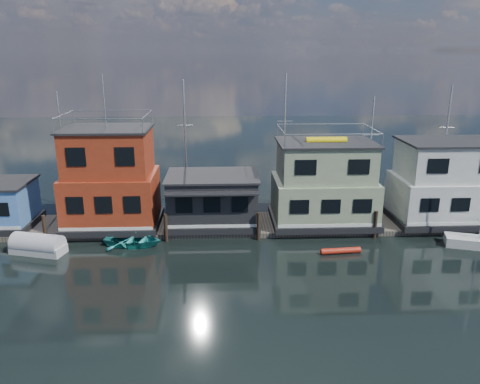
{
  "coord_description": "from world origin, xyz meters",
  "views": [
    {
      "loc": [
        0.24,
        -23.94,
        13.9
      ],
      "look_at": [
        1.71,
        12.0,
        3.0
      ],
      "focal_mm": 35.0,
      "sensor_mm": 36.0,
      "label": 1
    }
  ],
  "objects_px": {
    "houseboat_red": "(111,180)",
    "houseboat_white": "(446,183)",
    "houseboat_dark": "(213,199)",
    "red_kayak": "(341,251)",
    "houseboat_green": "(324,184)",
    "day_sailer": "(479,242)",
    "tarp_runabout": "(38,245)",
    "dinghy_teal": "(133,240)"
  },
  "relations": [
    {
      "from": "houseboat_dark",
      "to": "dinghy_teal",
      "type": "distance_m",
      "value": 7.1
    },
    {
      "from": "houseboat_white",
      "to": "tarp_runabout",
      "type": "xyz_separation_m",
      "value": [
        -31.42,
        -4.58,
        -2.96
      ]
    },
    {
      "from": "dinghy_teal",
      "to": "red_kayak",
      "type": "bearing_deg",
      "value": -86.64
    },
    {
      "from": "houseboat_red",
      "to": "day_sailer",
      "type": "height_order",
      "value": "houseboat_red"
    },
    {
      "from": "houseboat_red",
      "to": "houseboat_dark",
      "type": "relative_size",
      "value": 1.6
    },
    {
      "from": "houseboat_green",
      "to": "dinghy_teal",
      "type": "xyz_separation_m",
      "value": [
        -14.87,
        -3.49,
        -3.11
      ]
    },
    {
      "from": "houseboat_green",
      "to": "tarp_runabout",
      "type": "bearing_deg",
      "value": -167.92
    },
    {
      "from": "houseboat_red",
      "to": "dinghy_teal",
      "type": "xyz_separation_m",
      "value": [
        2.13,
        -3.49,
        -3.66
      ]
    },
    {
      "from": "day_sailer",
      "to": "houseboat_white",
      "type": "bearing_deg",
      "value": 114.91
    },
    {
      "from": "houseboat_red",
      "to": "red_kayak",
      "type": "height_order",
      "value": "houseboat_red"
    },
    {
      "from": "houseboat_red",
      "to": "houseboat_dark",
      "type": "xyz_separation_m",
      "value": [
        8.0,
        -0.02,
        -1.69
      ]
    },
    {
      "from": "day_sailer",
      "to": "red_kayak",
      "type": "bearing_deg",
      "value": -158.47
    },
    {
      "from": "dinghy_teal",
      "to": "tarp_runabout",
      "type": "xyz_separation_m",
      "value": [
        -6.55,
        -1.09,
        0.14
      ]
    },
    {
      "from": "houseboat_dark",
      "to": "red_kayak",
      "type": "relative_size",
      "value": 2.56
    },
    {
      "from": "red_kayak",
      "to": "day_sailer",
      "type": "distance_m",
      "value": 10.46
    },
    {
      "from": "tarp_runabout",
      "to": "houseboat_green",
      "type": "bearing_deg",
      "value": 27.18
    },
    {
      "from": "houseboat_dark",
      "to": "red_kayak",
      "type": "bearing_deg",
      "value": -31.12
    },
    {
      "from": "day_sailer",
      "to": "tarp_runabout",
      "type": "height_order",
      "value": "day_sailer"
    },
    {
      "from": "houseboat_red",
      "to": "day_sailer",
      "type": "distance_m",
      "value": 28.28
    },
    {
      "from": "dinghy_teal",
      "to": "tarp_runabout",
      "type": "relative_size",
      "value": 1.04
    },
    {
      "from": "houseboat_green",
      "to": "houseboat_dark",
      "type": "bearing_deg",
      "value": -179.88
    },
    {
      "from": "houseboat_dark",
      "to": "red_kayak",
      "type": "distance_m",
      "value": 10.95
    },
    {
      "from": "houseboat_green",
      "to": "houseboat_white",
      "type": "height_order",
      "value": "houseboat_green"
    },
    {
      "from": "houseboat_white",
      "to": "tarp_runabout",
      "type": "height_order",
      "value": "houseboat_white"
    },
    {
      "from": "houseboat_dark",
      "to": "houseboat_white",
      "type": "height_order",
      "value": "houseboat_white"
    },
    {
      "from": "tarp_runabout",
      "to": "day_sailer",
      "type": "bearing_deg",
      "value": 14.61
    },
    {
      "from": "red_kayak",
      "to": "dinghy_teal",
      "type": "bearing_deg",
      "value": 167.19
    },
    {
      "from": "day_sailer",
      "to": "tarp_runabout",
      "type": "relative_size",
      "value": 1.78
    },
    {
      "from": "red_kayak",
      "to": "day_sailer",
      "type": "height_order",
      "value": "day_sailer"
    },
    {
      "from": "houseboat_white",
      "to": "day_sailer",
      "type": "height_order",
      "value": "day_sailer"
    },
    {
      "from": "dinghy_teal",
      "to": "red_kayak",
      "type": "xyz_separation_m",
      "value": [
        15.05,
        -2.07,
        -0.23
      ]
    },
    {
      "from": "red_kayak",
      "to": "tarp_runabout",
      "type": "relative_size",
      "value": 0.71
    },
    {
      "from": "houseboat_green",
      "to": "houseboat_white",
      "type": "distance_m",
      "value": 10.0
    },
    {
      "from": "houseboat_white",
      "to": "houseboat_red",
      "type": "bearing_deg",
      "value": -180.0
    },
    {
      "from": "day_sailer",
      "to": "houseboat_dark",
      "type": "bearing_deg",
      "value": -176.18
    },
    {
      "from": "houseboat_red",
      "to": "houseboat_white",
      "type": "distance_m",
      "value": 27.01
    },
    {
      "from": "dinghy_teal",
      "to": "day_sailer",
      "type": "bearing_deg",
      "value": -81.89
    },
    {
      "from": "houseboat_green",
      "to": "day_sailer",
      "type": "distance_m",
      "value": 12.09
    },
    {
      "from": "houseboat_red",
      "to": "red_kayak",
      "type": "relative_size",
      "value": 4.1
    },
    {
      "from": "houseboat_red",
      "to": "houseboat_green",
      "type": "relative_size",
      "value": 1.41
    },
    {
      "from": "dinghy_teal",
      "to": "red_kayak",
      "type": "distance_m",
      "value": 15.19
    },
    {
      "from": "houseboat_dark",
      "to": "day_sailer",
      "type": "height_order",
      "value": "day_sailer"
    }
  ]
}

